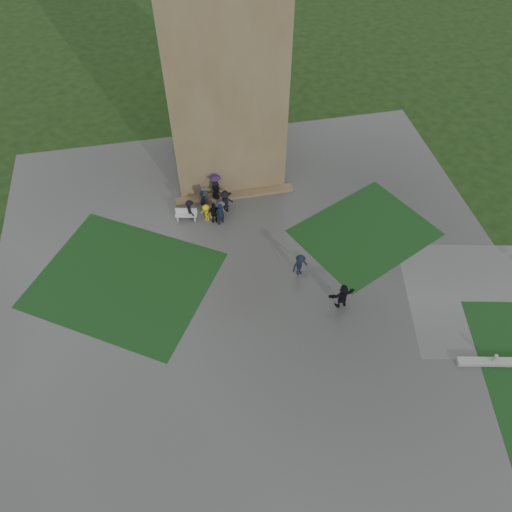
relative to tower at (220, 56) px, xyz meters
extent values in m
plane|color=black|center=(0.00, -15.00, -9.00)|extent=(120.00, 120.00, 0.00)
cube|color=#3B3B38|center=(0.00, -13.00, -8.99)|extent=(34.00, 34.00, 0.02)
cube|color=black|center=(-8.50, -11.00, -8.97)|extent=(14.10, 13.46, 0.01)
cube|color=black|center=(8.50, -10.00, -8.97)|extent=(11.12, 10.15, 0.01)
cube|color=brown|center=(0.00, 0.00, 0.00)|extent=(8.00, 8.00, 18.00)
cube|color=brown|center=(0.00, -4.40, -8.87)|extent=(9.00, 0.80, 0.22)
cylinder|color=gray|center=(12.26, -21.31, -8.55)|extent=(0.20, 0.20, 0.90)
cube|color=silver|center=(-3.87, -6.24, -8.52)|extent=(1.64, 0.80, 0.06)
cube|color=silver|center=(-4.48, -6.10, -8.76)|extent=(0.17, 0.43, 0.44)
cube|color=silver|center=(-3.25, -6.37, -8.76)|extent=(0.17, 0.43, 0.44)
cube|color=silver|center=(-3.82, -6.01, -8.28)|extent=(1.55, 0.39, 0.42)
imported|color=black|center=(-0.92, -5.92, -8.04)|extent=(1.34, 0.92, 1.89)
imported|color=black|center=(-0.87, -5.65, -8.11)|extent=(1.26, 1.71, 1.75)
imported|color=black|center=(-1.42, -4.46, -8.09)|extent=(0.99, 1.05, 1.78)
imported|color=#45454A|center=(-2.38, -4.83, -8.20)|extent=(0.79, 0.57, 1.57)
imported|color=black|center=(-2.51, -5.22, -8.13)|extent=(0.60, 0.72, 1.70)
imported|color=black|center=(-3.52, -6.05, -8.17)|extent=(0.78, 1.14, 1.61)
imported|color=yellow|center=(-2.42, -6.55, -8.26)|extent=(1.03, 0.98, 1.45)
imported|color=black|center=(-1.86, -6.85, -8.08)|extent=(1.11, 0.70, 1.80)
imported|color=black|center=(-1.48, -7.07, -8.04)|extent=(0.82, 0.74, 1.89)
imported|color=#45454A|center=(-1.28, -6.48, -8.23)|extent=(1.06, 1.02, 1.50)
imported|color=#C35095|center=(-2.51, -5.22, -6.96)|extent=(0.89, 0.89, 0.81)
imported|color=#59338D|center=(-1.42, -4.46, -7.05)|extent=(0.82, 0.82, 0.72)
imported|color=black|center=(2.97, -12.70, -8.11)|extent=(1.27, 0.97, 1.75)
imported|color=black|center=(4.92, -15.68, -8.02)|extent=(1.86, 0.90, 1.92)
camera|label=1|loc=(-3.84, -32.41, 17.08)|focal=35.00mm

